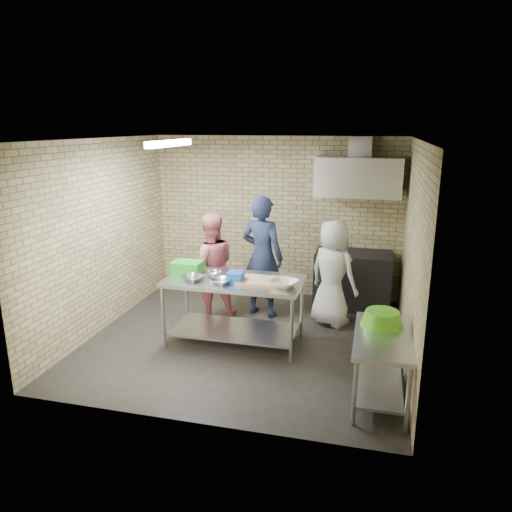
# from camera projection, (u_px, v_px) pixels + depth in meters

# --- Properties ---
(floor) EXTENTS (4.20, 4.20, 0.00)m
(floor) POSITION_uv_depth(u_px,v_px,m) (246.00, 339.00, 6.70)
(floor) COLOR black
(floor) RESTS_ON ground
(ceiling) EXTENTS (4.20, 4.20, 0.00)m
(ceiling) POSITION_uv_depth(u_px,v_px,m) (244.00, 139.00, 5.99)
(ceiling) COLOR black
(ceiling) RESTS_ON ground
(back_wall) EXTENTS (4.20, 0.06, 2.70)m
(back_wall) POSITION_uv_depth(u_px,v_px,m) (276.00, 217.00, 8.22)
(back_wall) COLOR tan
(back_wall) RESTS_ON ground
(front_wall) EXTENTS (4.20, 0.06, 2.70)m
(front_wall) POSITION_uv_depth(u_px,v_px,m) (188.00, 295.00, 4.47)
(front_wall) COLOR tan
(front_wall) RESTS_ON ground
(left_wall) EXTENTS (0.06, 4.00, 2.70)m
(left_wall) POSITION_uv_depth(u_px,v_px,m) (102.00, 236.00, 6.83)
(left_wall) COLOR tan
(left_wall) RESTS_ON ground
(right_wall) EXTENTS (0.06, 4.00, 2.70)m
(right_wall) POSITION_uv_depth(u_px,v_px,m) (412.00, 255.00, 5.85)
(right_wall) COLOR tan
(right_wall) RESTS_ON ground
(prep_table) EXTENTS (1.80, 0.90, 0.90)m
(prep_table) POSITION_uv_depth(u_px,v_px,m) (234.00, 311.00, 6.50)
(prep_table) COLOR silver
(prep_table) RESTS_ON floor
(side_counter) EXTENTS (0.60, 1.20, 0.75)m
(side_counter) POSITION_uv_depth(u_px,v_px,m) (381.00, 367.00, 5.15)
(side_counter) COLOR silver
(side_counter) RESTS_ON floor
(stove) EXTENTS (1.20, 0.70, 0.90)m
(stove) POSITION_uv_depth(u_px,v_px,m) (353.00, 280.00, 7.81)
(stove) COLOR black
(stove) RESTS_ON floor
(range_hood) EXTENTS (1.30, 0.60, 0.60)m
(range_hood) POSITION_uv_depth(u_px,v_px,m) (358.00, 177.00, 7.42)
(range_hood) COLOR silver
(range_hood) RESTS_ON back_wall
(hood_duct) EXTENTS (0.35, 0.30, 0.30)m
(hood_duct) POSITION_uv_depth(u_px,v_px,m) (360.00, 146.00, 7.44)
(hood_duct) COLOR #A5A8AD
(hood_duct) RESTS_ON back_wall
(wall_shelf) EXTENTS (0.80, 0.20, 0.04)m
(wall_shelf) POSITION_uv_depth(u_px,v_px,m) (378.00, 187.00, 7.58)
(wall_shelf) COLOR #3F2B19
(wall_shelf) RESTS_ON back_wall
(fluorescent_fixture) EXTENTS (0.10, 1.25, 0.08)m
(fluorescent_fixture) POSITION_uv_depth(u_px,v_px,m) (170.00, 143.00, 6.24)
(fluorescent_fixture) COLOR white
(fluorescent_fixture) RESTS_ON ceiling
(green_crate) EXTENTS (0.40, 0.30, 0.16)m
(green_crate) POSITION_uv_depth(u_px,v_px,m) (187.00, 267.00, 6.64)
(green_crate) COLOR green
(green_crate) RESTS_ON prep_table
(blue_tub) EXTENTS (0.20, 0.20, 0.13)m
(blue_tub) POSITION_uv_depth(u_px,v_px,m) (235.00, 277.00, 6.26)
(blue_tub) COLOR blue
(blue_tub) RESTS_ON prep_table
(cutting_board) EXTENTS (0.55, 0.42, 0.03)m
(cutting_board) POSITION_uv_depth(u_px,v_px,m) (259.00, 280.00, 6.28)
(cutting_board) COLOR tan
(cutting_board) RESTS_ON prep_table
(mixing_bowl_a) EXTENTS (0.35, 0.35, 0.07)m
(mixing_bowl_a) POSITION_uv_depth(u_px,v_px,m) (193.00, 278.00, 6.31)
(mixing_bowl_a) COLOR #ABAEB2
(mixing_bowl_a) RESTS_ON prep_table
(mixing_bowl_b) EXTENTS (0.27, 0.27, 0.07)m
(mixing_bowl_b) POSITION_uv_depth(u_px,v_px,m) (214.00, 274.00, 6.49)
(mixing_bowl_b) COLOR silver
(mixing_bowl_b) RESTS_ON prep_table
(mixing_bowl_c) EXTENTS (0.33, 0.33, 0.06)m
(mixing_bowl_c) POSITION_uv_depth(u_px,v_px,m) (222.00, 281.00, 6.19)
(mixing_bowl_c) COLOR #B0B2B7
(mixing_bowl_c) RESTS_ON prep_table
(ceramic_bowl) EXTENTS (0.43, 0.43, 0.08)m
(ceramic_bowl) POSITION_uv_depth(u_px,v_px,m) (284.00, 284.00, 6.07)
(ceramic_bowl) COLOR beige
(ceramic_bowl) RESTS_ON prep_table
(green_basin) EXTENTS (0.46, 0.46, 0.17)m
(green_basin) POSITION_uv_depth(u_px,v_px,m) (382.00, 318.00, 5.27)
(green_basin) COLOR #59C626
(green_basin) RESTS_ON side_counter
(bottle_red) EXTENTS (0.07, 0.07, 0.18)m
(bottle_red) POSITION_uv_depth(u_px,v_px,m) (362.00, 180.00, 7.61)
(bottle_red) COLOR #B22619
(bottle_red) RESTS_ON wall_shelf
(bottle_green) EXTENTS (0.06, 0.06, 0.15)m
(bottle_green) POSITION_uv_depth(u_px,v_px,m) (388.00, 182.00, 7.52)
(bottle_green) COLOR green
(bottle_green) RESTS_ON wall_shelf
(man_navy) EXTENTS (0.78, 0.62, 1.87)m
(man_navy) POSITION_uv_depth(u_px,v_px,m) (262.00, 257.00, 7.34)
(man_navy) COLOR black
(man_navy) RESTS_ON floor
(woman_pink) EXTENTS (0.97, 0.89, 1.61)m
(woman_pink) POSITION_uv_depth(u_px,v_px,m) (211.00, 266.00, 7.29)
(woman_pink) COLOR #D5717A
(woman_pink) RESTS_ON floor
(woman_white) EXTENTS (0.92, 0.82, 1.57)m
(woman_white) POSITION_uv_depth(u_px,v_px,m) (333.00, 273.00, 7.03)
(woman_white) COLOR silver
(woman_white) RESTS_ON floor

